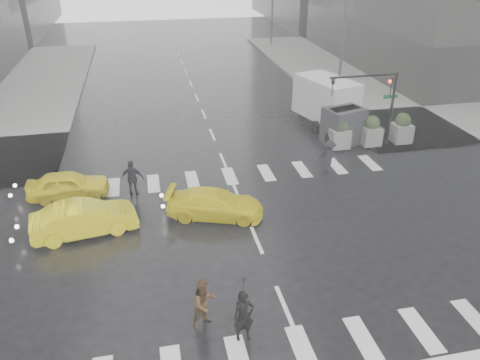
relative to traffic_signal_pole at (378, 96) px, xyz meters
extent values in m
plane|color=black|center=(-9.01, -8.01, -3.22)|extent=(120.00, 120.00, 0.00)
cube|color=slate|center=(10.49, 9.49, -3.14)|extent=(35.00, 35.00, 0.15)
cube|color=#2B2926|center=(19.99, 18.99, -1.02)|extent=(26.05, 26.05, 4.40)
cube|color=#2B2926|center=(19.99, 47.99, -1.02)|extent=(26.05, 26.05, 4.40)
cylinder|color=black|center=(0.99, -0.01, -0.97)|extent=(0.16, 0.16, 4.50)
cylinder|color=black|center=(-1.01, -0.01, 1.18)|extent=(4.00, 0.12, 0.12)
imported|color=black|center=(0.74, -0.01, 0.48)|extent=(0.16, 0.20, 1.00)
imported|color=black|center=(-2.81, -0.01, 0.68)|extent=(0.16, 0.20, 1.00)
sphere|color=#FF190C|center=(0.64, -0.01, 0.78)|extent=(0.20, 0.20, 0.20)
cube|color=#0C5A28|center=(0.99, 0.29, -0.22)|extent=(0.90, 0.03, 0.22)
cylinder|color=#59595B|center=(1.99, 9.99, 1.28)|extent=(0.20, 0.20, 9.00)
cylinder|color=#59595B|center=(1.99, 29.99, 1.28)|extent=(0.20, 0.20, 9.00)
cube|color=slate|center=(-2.01, 0.19, -2.52)|extent=(1.10, 1.10, 1.10)
sphere|color=black|center=(-2.01, 0.19, -1.72)|extent=(0.90, 0.90, 0.90)
cube|color=slate|center=(-0.01, 0.19, -2.52)|extent=(1.10, 1.10, 1.10)
sphere|color=black|center=(-0.01, 0.19, -1.72)|extent=(0.90, 0.90, 0.90)
cube|color=slate|center=(1.99, 0.19, -2.52)|extent=(1.10, 1.10, 1.10)
sphere|color=black|center=(1.99, 0.19, -1.72)|extent=(0.90, 0.90, 0.90)
imported|color=black|center=(-10.68, -13.15, -2.31)|extent=(0.69, 0.48, 1.81)
imported|color=black|center=(-10.68, -13.15, -1.23)|extent=(1.03, 1.04, 0.88)
imported|color=#48321A|center=(-11.78, -12.31, -2.33)|extent=(1.08, 1.00, 1.78)
imported|color=black|center=(-13.97, -3.01, -2.30)|extent=(1.19, 0.87, 1.84)
imported|color=black|center=(-3.72, -2.52, -2.32)|extent=(1.31, 1.21, 1.79)
imported|color=yellow|center=(-17.04, -2.54, -2.57)|extent=(3.85, 1.62, 1.30)
imported|color=yellow|center=(-16.00, -6.01, -2.50)|extent=(4.51, 2.20, 1.42)
imported|color=yellow|center=(-10.39, -5.76, -2.59)|extent=(4.18, 2.82, 1.26)
cube|color=silver|center=(-1.51, 3.90, -1.27)|extent=(2.28, 4.37, 2.56)
cube|color=#2B2B2F|center=(-1.51, 0.86, -2.03)|extent=(2.18, 1.71, 2.18)
cube|color=black|center=(-1.51, 0.86, -1.37)|extent=(1.90, 0.85, 0.85)
cylinder|color=black|center=(-2.50, 0.67, -2.79)|extent=(0.27, 0.85, 0.85)
cylinder|color=black|center=(-0.51, 0.67, -2.79)|extent=(0.27, 0.85, 0.85)
cylinder|color=black|center=(-2.50, 2.76, -2.79)|extent=(0.27, 0.85, 0.85)
cylinder|color=black|center=(-0.51, 2.76, -2.79)|extent=(0.27, 0.85, 0.85)
cylinder|color=black|center=(-2.50, 5.42, -2.79)|extent=(0.27, 0.85, 0.85)
cylinder|color=black|center=(-0.51, 5.42, -2.79)|extent=(0.27, 0.85, 0.85)
camera|label=1|loc=(-13.02, -23.69, 8.03)|focal=35.00mm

